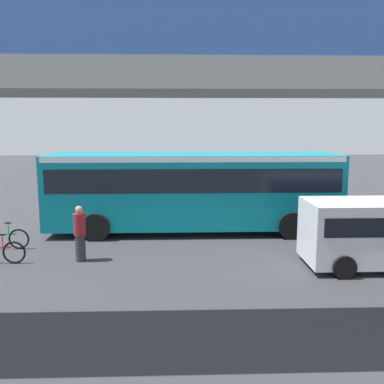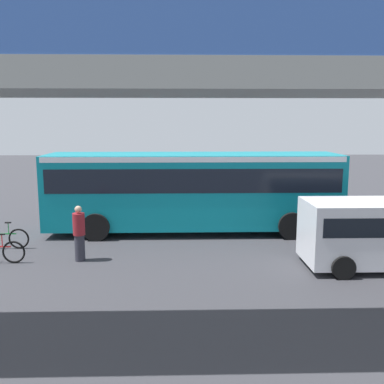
{
  "view_description": "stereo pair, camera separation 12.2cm",
  "coord_description": "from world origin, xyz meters",
  "px_view_note": "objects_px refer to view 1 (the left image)",
  "views": [
    {
      "loc": [
        1.23,
        17.88,
        4.39
      ],
      "look_at": [
        0.65,
        0.8,
        1.6
      ],
      "focal_mm": 40.15,
      "sensor_mm": 36.0,
      "label": 1
    },
    {
      "loc": [
        1.11,
        17.88,
        4.39
      ],
      "look_at": [
        0.65,
        0.8,
        1.6
      ],
      "focal_mm": 40.15,
      "sensor_mm": 36.0,
      "label": 2
    }
  ],
  "objects_px": {
    "pedestrian": "(80,234)",
    "traffic_sign": "(55,175)",
    "bicycle_green": "(4,239)",
    "city_bus": "(193,186)"
  },
  "relations": [
    {
      "from": "city_bus",
      "to": "traffic_sign",
      "type": "distance_m",
      "value": 7.48
    },
    {
      "from": "city_bus",
      "to": "bicycle_green",
      "type": "distance_m",
      "value": 7.23
    },
    {
      "from": "traffic_sign",
      "to": "city_bus",
      "type": "bearing_deg",
      "value": 150.41
    },
    {
      "from": "city_bus",
      "to": "pedestrian",
      "type": "distance_m",
      "value": 5.3
    },
    {
      "from": "pedestrian",
      "to": "city_bus",
      "type": "bearing_deg",
      "value": -135.84
    },
    {
      "from": "bicycle_green",
      "to": "city_bus",
      "type": "bearing_deg",
      "value": -161.44
    },
    {
      "from": "traffic_sign",
      "to": "bicycle_green",
      "type": "bearing_deg",
      "value": 88.1
    },
    {
      "from": "pedestrian",
      "to": "traffic_sign",
      "type": "xyz_separation_m",
      "value": [
        2.77,
        -7.32,
        1.0
      ]
    },
    {
      "from": "pedestrian",
      "to": "traffic_sign",
      "type": "height_order",
      "value": "traffic_sign"
    },
    {
      "from": "city_bus",
      "to": "pedestrian",
      "type": "relative_size",
      "value": 6.44
    }
  ]
}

